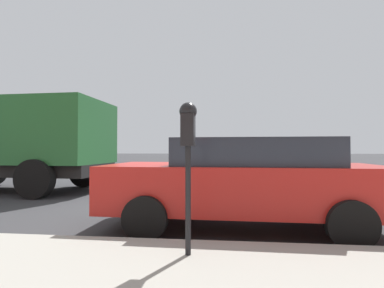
% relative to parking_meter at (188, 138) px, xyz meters
% --- Properties ---
extents(ground_plane, '(220.00, 220.00, 0.00)m').
position_rel_parking_meter_xyz_m(ground_plane, '(2.74, 0.57, -1.41)').
color(ground_plane, '#333335').
extents(parking_meter, '(0.21, 0.19, 1.62)m').
position_rel_parking_meter_xyz_m(parking_meter, '(0.00, 0.00, 0.00)').
color(parking_meter, black).
rests_on(parking_meter, sidewalk).
extents(car_red, '(2.15, 4.43, 1.46)m').
position_rel_parking_meter_xyz_m(car_red, '(1.84, -0.70, -0.62)').
color(car_red, '#B21E19').
rests_on(car_red, ground_plane).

